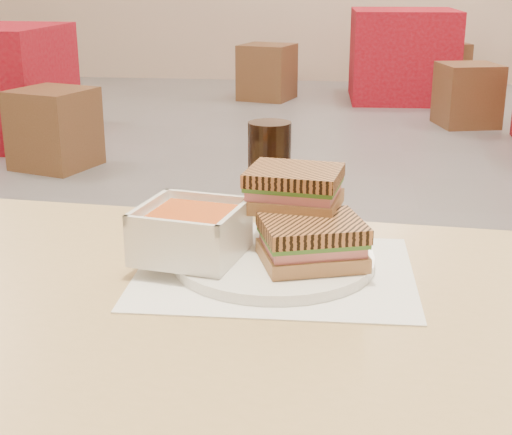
# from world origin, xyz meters

# --- Properties ---
(main_table) EXTENTS (1.25, 0.79, 0.75)m
(main_table) POSITION_xyz_m (0.08, -2.14, 0.64)
(main_table) COLOR tan
(main_table) RESTS_ON ground
(tray_liner) EXTENTS (0.36, 0.29, 0.00)m
(tray_liner) POSITION_xyz_m (0.04, -2.01, 0.75)
(tray_liner) COLOR white
(tray_liner) RESTS_ON main_table
(plate) EXTENTS (0.27, 0.27, 0.01)m
(plate) POSITION_xyz_m (0.03, -1.99, 0.76)
(plate) COLOR white
(plate) RESTS_ON tray_liner
(soup_bowl) EXTENTS (0.15, 0.15, 0.07)m
(soup_bowl) POSITION_xyz_m (-0.07, -2.01, 0.80)
(soup_bowl) COLOR white
(soup_bowl) RESTS_ON plate
(panini_lower) EXTENTS (0.15, 0.14, 0.06)m
(panini_lower) POSITION_xyz_m (0.08, -2.01, 0.80)
(panini_lower) COLOR #A6774C
(panini_lower) RESTS_ON plate
(panini_upper) EXTENTS (0.14, 0.12, 0.05)m
(panini_upper) POSITION_xyz_m (0.06, -1.94, 0.84)
(panini_upper) COLOR #A6774C
(panini_upper) RESTS_ON panini_lower
(cola_glass) EXTENTS (0.07, 0.07, 0.15)m
(cola_glass) POSITION_xyz_m (0.00, -1.76, 0.82)
(cola_glass) COLOR black
(cola_glass) RESTS_ON main_table
(bg_table_2) EXTENTS (0.93, 0.93, 0.79)m
(bg_table_2) POSITION_xyz_m (0.60, 3.92, 0.39)
(bg_table_2) COLOR maroon
(bg_table_2) RESTS_ON ground
(bg_chair_0r) EXTENTS (0.52, 0.52, 0.46)m
(bg_chair_0r) POSITION_xyz_m (-1.58, 1.24, 0.23)
(bg_chair_0r) COLOR brown
(bg_chair_0r) RESTS_ON ground
(bg_chair_1l) EXTENTS (0.49, 0.49, 0.46)m
(bg_chair_1l) POSITION_xyz_m (1.02, 2.79, 0.23)
(bg_chair_1l) COLOR brown
(bg_chair_1l) RESTS_ON ground
(bg_chair_2l) EXTENTS (0.53, 0.53, 0.49)m
(bg_chair_2l) POSITION_xyz_m (-0.59, 3.80, 0.24)
(bg_chair_2l) COLOR brown
(bg_chair_2l) RESTS_ON ground
(bg_chair_2r) EXTENTS (0.51, 0.51, 0.47)m
(bg_chair_2r) POSITION_xyz_m (1.01, 4.38, 0.23)
(bg_chair_2r) COLOR brown
(bg_chair_2r) RESTS_ON ground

